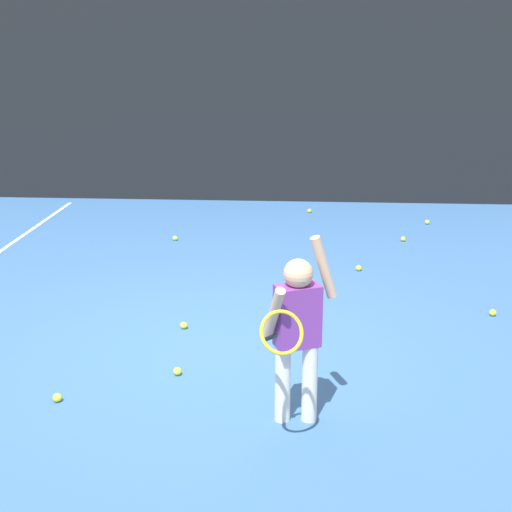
{
  "coord_description": "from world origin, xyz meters",
  "views": [
    {
      "loc": [
        0.72,
        -5.49,
        2.58
      ],
      "look_at": [
        0.36,
        0.02,
        0.85
      ],
      "focal_mm": 47.96,
      "sensor_mm": 36.0,
      "label": 1
    }
  ],
  "objects_px": {
    "tennis_ball_4": "(427,222)",
    "tennis_ball_6": "(184,325)",
    "tennis_ball_8": "(309,211)",
    "tennis_ball_0": "(359,268)",
    "tennis_ball_7": "(175,238)",
    "tennis_ball_2": "(403,239)",
    "tennis_ball_1": "(493,313)",
    "tennis_ball_3": "(57,398)",
    "tennis_ball_5": "(177,371)",
    "tennis_player": "(297,327)"
  },
  "relations": [
    {
      "from": "tennis_player",
      "to": "tennis_ball_5",
      "type": "bearing_deg",
      "value": 123.38
    },
    {
      "from": "tennis_ball_5",
      "to": "tennis_ball_7",
      "type": "relative_size",
      "value": 1.0
    },
    {
      "from": "tennis_player",
      "to": "tennis_ball_8",
      "type": "xyz_separation_m",
      "value": [
        0.16,
        6.24,
        -0.69
      ]
    },
    {
      "from": "tennis_ball_2",
      "to": "tennis_ball_0",
      "type": "bearing_deg",
      "value": -118.38
    },
    {
      "from": "tennis_ball_2",
      "to": "tennis_ball_8",
      "type": "xyz_separation_m",
      "value": [
        -1.25,
        1.54,
        0.0
      ]
    },
    {
      "from": "tennis_ball_1",
      "to": "tennis_ball_7",
      "type": "xyz_separation_m",
      "value": [
        -3.6,
        2.45,
        0.0
      ]
    },
    {
      "from": "tennis_ball_6",
      "to": "tennis_ball_8",
      "type": "distance_m",
      "value": 4.82
    },
    {
      "from": "tennis_ball_0",
      "to": "tennis_ball_7",
      "type": "distance_m",
      "value": 2.65
    },
    {
      "from": "tennis_ball_0",
      "to": "tennis_ball_1",
      "type": "xyz_separation_m",
      "value": [
        1.21,
        -1.32,
        0.0
      ]
    },
    {
      "from": "tennis_ball_8",
      "to": "tennis_ball_0",
      "type": "bearing_deg",
      "value": -78.95
    },
    {
      "from": "tennis_ball_4",
      "to": "tennis_ball_6",
      "type": "xyz_separation_m",
      "value": [
        -2.96,
        -4.06,
        0.0
      ]
    },
    {
      "from": "tennis_ball_6",
      "to": "tennis_player",
      "type": "bearing_deg",
      "value": -56.05
    },
    {
      "from": "tennis_ball_7",
      "to": "tennis_ball_3",
      "type": "bearing_deg",
      "value": -91.41
    },
    {
      "from": "tennis_ball_1",
      "to": "tennis_ball_2",
      "type": "bearing_deg",
      "value": 101.07
    },
    {
      "from": "tennis_player",
      "to": "tennis_ball_1",
      "type": "distance_m",
      "value": 2.93
    },
    {
      "from": "tennis_ball_6",
      "to": "tennis_ball_1",
      "type": "bearing_deg",
      "value": 9.68
    },
    {
      "from": "tennis_ball_8",
      "to": "tennis_ball_7",
      "type": "bearing_deg",
      "value": -137.25
    },
    {
      "from": "tennis_ball_1",
      "to": "tennis_ball_6",
      "type": "xyz_separation_m",
      "value": [
        -2.99,
        -0.51,
        0.0
      ]
    },
    {
      "from": "tennis_ball_0",
      "to": "tennis_ball_7",
      "type": "xyz_separation_m",
      "value": [
        -2.39,
        1.13,
        0.0
      ]
    },
    {
      "from": "tennis_player",
      "to": "tennis_ball_6",
      "type": "distance_m",
      "value": 2.02
    },
    {
      "from": "tennis_ball_4",
      "to": "tennis_ball_7",
      "type": "bearing_deg",
      "value": -162.86
    },
    {
      "from": "tennis_ball_8",
      "to": "tennis_ball_6",
      "type": "bearing_deg",
      "value": -104.75
    },
    {
      "from": "tennis_ball_4",
      "to": "tennis_ball_5",
      "type": "xyz_separation_m",
      "value": [
        -2.86,
        -5.0,
        0.0
      ]
    },
    {
      "from": "tennis_ball_1",
      "to": "tennis_ball_2",
      "type": "relative_size",
      "value": 1.0
    },
    {
      "from": "tennis_ball_3",
      "to": "tennis_ball_7",
      "type": "distance_m",
      "value": 4.38
    },
    {
      "from": "tennis_ball_2",
      "to": "tennis_ball_5",
      "type": "height_order",
      "value": "same"
    },
    {
      "from": "tennis_ball_5",
      "to": "tennis_ball_6",
      "type": "height_order",
      "value": "same"
    },
    {
      "from": "tennis_ball_2",
      "to": "tennis_ball_5",
      "type": "relative_size",
      "value": 1.0
    },
    {
      "from": "tennis_ball_0",
      "to": "tennis_ball_2",
      "type": "relative_size",
      "value": 1.0
    },
    {
      "from": "tennis_ball_6",
      "to": "tennis_ball_8",
      "type": "bearing_deg",
      "value": 75.25
    },
    {
      "from": "tennis_ball_7",
      "to": "tennis_ball_8",
      "type": "bearing_deg",
      "value": 42.75
    },
    {
      "from": "tennis_ball_2",
      "to": "tennis_ball_4",
      "type": "relative_size",
      "value": 1.0
    },
    {
      "from": "tennis_ball_2",
      "to": "tennis_ball_5",
      "type": "distance_m",
      "value": 4.7
    },
    {
      "from": "tennis_ball_0",
      "to": "tennis_ball_4",
      "type": "bearing_deg",
      "value": 62.08
    },
    {
      "from": "tennis_ball_3",
      "to": "tennis_player",
      "type": "bearing_deg",
      "value": -5.07
    },
    {
      "from": "tennis_ball_8",
      "to": "tennis_ball_1",
      "type": "bearing_deg",
      "value": -66.97
    },
    {
      "from": "tennis_ball_3",
      "to": "tennis_ball_5",
      "type": "distance_m",
      "value": 0.96
    },
    {
      "from": "tennis_ball_5",
      "to": "tennis_ball_8",
      "type": "height_order",
      "value": "same"
    },
    {
      "from": "tennis_ball_7",
      "to": "tennis_ball_8",
      "type": "xyz_separation_m",
      "value": [
        1.84,
        1.7,
        0.0
      ]
    },
    {
      "from": "tennis_ball_3",
      "to": "tennis_ball_0",
      "type": "bearing_deg",
      "value": 52.41
    },
    {
      "from": "tennis_player",
      "to": "tennis_ball_4",
      "type": "bearing_deg",
      "value": 48.6
    },
    {
      "from": "tennis_ball_2",
      "to": "tennis_ball_8",
      "type": "bearing_deg",
      "value": 129.18
    },
    {
      "from": "tennis_ball_2",
      "to": "tennis_ball_4",
      "type": "height_order",
      "value": "same"
    },
    {
      "from": "tennis_ball_1",
      "to": "tennis_ball_6",
      "type": "bearing_deg",
      "value": -170.32
    },
    {
      "from": "tennis_ball_1",
      "to": "tennis_ball_8",
      "type": "relative_size",
      "value": 1.0
    },
    {
      "from": "tennis_ball_0",
      "to": "tennis_ball_7",
      "type": "bearing_deg",
      "value": 154.71
    },
    {
      "from": "tennis_ball_2",
      "to": "tennis_ball_5",
      "type": "bearing_deg",
      "value": -120.33
    },
    {
      "from": "tennis_ball_4",
      "to": "tennis_ball_2",
      "type": "bearing_deg",
      "value": -117.29
    },
    {
      "from": "tennis_ball_0",
      "to": "tennis_ball_4",
      "type": "distance_m",
      "value": 2.53
    },
    {
      "from": "tennis_ball_4",
      "to": "tennis_ball_6",
      "type": "height_order",
      "value": "same"
    }
  ]
}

